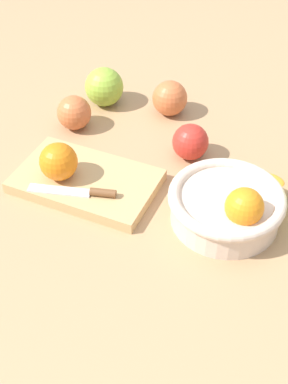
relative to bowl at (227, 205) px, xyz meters
The scene contains 10 objects.
ground_plane 0.14m from the bowl, 39.56° to the right, with size 2.40×2.40×0.00m, color tan.
bowl is the anchor object (origin of this frame).
cutting_board 0.26m from the bowl, ahead, with size 0.25×0.15×0.02m, color tan.
orange_on_board 0.30m from the bowl, ahead, with size 0.07×0.07×0.07m, color orange.
knife 0.24m from the bowl, ahead, with size 0.16×0.03×0.01m.
apple_front_right 0.39m from the bowl, 29.73° to the right, with size 0.07×0.07×0.07m, color #CC6638.
apple_front_right_2 0.42m from the bowl, 43.77° to the right, with size 0.08×0.08×0.08m, color #8EB738.
apple_front_right_3 0.33m from the bowl, 61.04° to the right, with size 0.07×0.07×0.07m, color #CC6638.
apple_front_center 0.18m from the bowl, 59.65° to the right, with size 0.07×0.07×0.07m, color red.
citrus_peel 0.15m from the bowl, 117.85° to the right, with size 0.05×0.04×0.01m, color orange.
Camera 1 is at (-0.13, 0.72, 0.63)m, focal length 48.94 mm.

